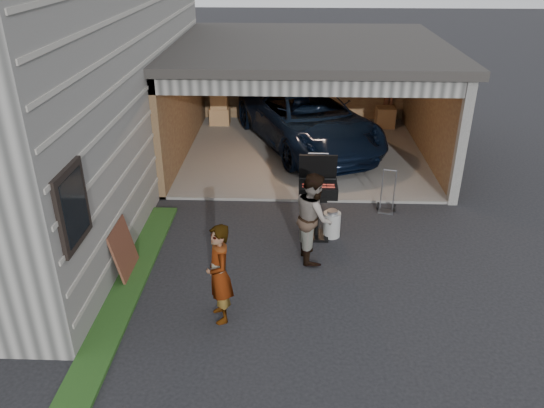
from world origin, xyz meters
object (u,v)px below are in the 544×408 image
at_px(woman, 219,274).
at_px(plywood_panel, 124,250).
at_px(propane_tank, 332,224).
at_px(bbq_grill, 318,192).
at_px(minivan, 308,121).
at_px(man, 313,217).
at_px(hand_truck, 387,203).

height_order(woman, plywood_panel, woman).
bearing_deg(propane_tank, bbq_grill, -178.75).
relative_size(woman, propane_tank, 3.17).
xyz_separation_m(minivan, plywood_panel, (-3.23, -6.28, -0.29)).
relative_size(man, plywood_panel, 1.74).
bearing_deg(woman, man, 120.52).
height_order(propane_tank, hand_truck, hand_truck).
distance_m(bbq_grill, plywood_panel, 3.62).
bearing_deg(propane_tank, minivan, 94.30).
xyz_separation_m(man, bbq_grill, (0.10, 0.77, 0.12)).
xyz_separation_m(man, plywood_panel, (-3.20, -0.65, -0.35)).
bearing_deg(woman, minivan, 148.20).
distance_m(minivan, bbq_grill, 4.86).
bearing_deg(woman, propane_tank, 123.77).
height_order(woman, man, man).
bearing_deg(man, bbq_grill, -16.70).
bearing_deg(bbq_grill, minivan, 90.83).
xyz_separation_m(minivan, propane_tank, (0.37, -4.85, -0.50)).
distance_m(plywood_panel, hand_truck, 5.44).
distance_m(woman, plywood_panel, 2.12).
relative_size(minivan, bbq_grill, 3.42).
xyz_separation_m(man, hand_truck, (1.61, 1.86, -0.64)).
bearing_deg(minivan, bbq_grill, -111.78).
distance_m(minivan, propane_tank, 4.89).
distance_m(man, hand_truck, 2.55).
xyz_separation_m(bbq_grill, propane_tank, (0.29, 0.01, -0.69)).
distance_m(minivan, hand_truck, 4.12).
height_order(minivan, bbq_grill, bbq_grill).
bearing_deg(propane_tank, woman, -125.56).
distance_m(minivan, man, 5.63).
bearing_deg(bbq_grill, propane_tank, 1.25).
bearing_deg(man, hand_truck, -50.18).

